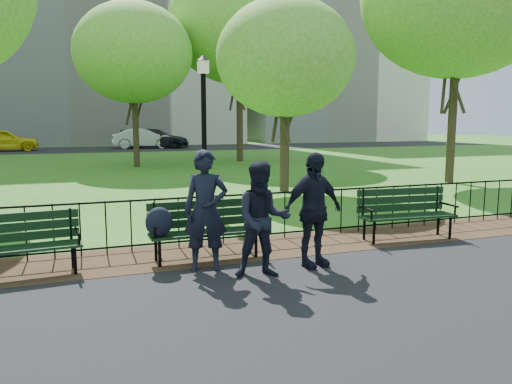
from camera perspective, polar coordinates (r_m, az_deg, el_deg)
name	(u,v)px	position (r m, az deg, el deg)	size (l,w,h in m)	color
ground	(277,275)	(7.25, 2.46, -9.46)	(120.00, 120.00, 0.00)	#446A1C
dirt_strip	(243,249)	(8.59, -1.50, -6.56)	(60.00, 1.60, 0.01)	#382516
far_street	(105,149)	(41.50, -16.92, 4.70)	(70.00, 9.00, 0.01)	black
iron_fence	(234,216)	(8.94, -2.56, -2.78)	(24.06, 0.06, 1.00)	black
apartment_east	(321,38)	(62.25, 7.44, 17.06)	(20.00, 15.00, 24.00)	silver
park_bench_main	(185,223)	(7.82, -8.10, -3.49)	(1.85, 0.56, 1.01)	black
park_bench_left_a	(15,238)	(7.77, -25.80, -4.81)	(1.76, 0.68, 0.98)	black
park_bench_right_a	(405,208)	(9.67, 16.65, -1.77)	(1.85, 0.72, 1.03)	black
lamppost	(204,127)	(12.26, -5.97, 7.36)	(0.34, 0.34, 3.75)	black
tree_near_e	(285,58)	(15.77, 3.38, 15.04)	(4.24, 4.24, 5.91)	#2D2116
tree_far_c	(133,53)	(25.03, -13.85, 15.17)	(5.56, 5.56, 7.75)	#2D2116
tree_far_e	(239,23)	(28.12, -1.92, 18.74)	(7.64, 7.64, 10.65)	#2D2116
person_left	(206,210)	(7.30, -5.76, -2.11)	(0.65, 0.42, 1.77)	black
person_mid	(263,220)	(6.94, 0.77, -3.20)	(0.79, 0.41, 1.63)	black
person_right	(313,210)	(7.48, 6.54, -2.05)	(1.01, 0.41, 1.72)	black
taxi	(3,140)	(41.17, -26.98, 5.32)	(1.96, 4.87, 1.66)	yellow
sedan_silver	(143,138)	(41.79, -12.77, 6.00)	(1.72, 4.94, 1.63)	#B0B2B8
sedan_dark	(156,139)	(42.08, -11.36, 6.01)	(2.19, 5.39, 1.57)	black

